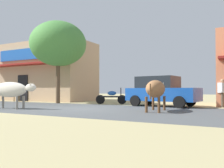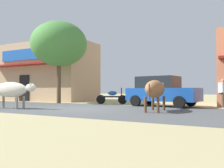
# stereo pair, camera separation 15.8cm
# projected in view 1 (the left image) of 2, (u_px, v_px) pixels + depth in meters

# --- Properties ---
(ground) EXTENTS (80.00, 80.00, 0.00)m
(ground) POSITION_uv_depth(u_px,v_px,m) (77.00, 108.00, 11.40)
(ground) COLOR tan
(asphalt_road) EXTENTS (72.00, 6.25, 0.00)m
(asphalt_road) POSITION_uv_depth(u_px,v_px,m) (77.00, 108.00, 11.40)
(asphalt_road) COLOR #4D5153
(asphalt_road) RESTS_ON ground
(storefront_left_cafe) EXTENTS (8.25, 4.94, 4.83)m
(storefront_left_cafe) POSITION_uv_depth(u_px,v_px,m) (47.00, 72.00, 20.56)
(storefront_left_cafe) COLOR tan
(storefront_left_cafe) RESTS_ON ground
(roadside_tree) EXTENTS (3.77, 3.77, 5.52)m
(roadside_tree) POSITION_uv_depth(u_px,v_px,m) (58.00, 44.00, 15.92)
(roadside_tree) COLOR brown
(roadside_tree) RESTS_ON ground
(parked_hatchback_car) EXTENTS (4.03, 2.27, 1.64)m
(parked_hatchback_car) POSITION_uv_depth(u_px,v_px,m) (161.00, 91.00, 12.99)
(parked_hatchback_car) COLOR #1849A0
(parked_hatchback_car) RESTS_ON ground
(parked_motorcycle) EXTENTS (1.80, 0.90, 1.04)m
(parked_motorcycle) POSITION_uv_depth(u_px,v_px,m) (112.00, 97.00, 14.93)
(parked_motorcycle) COLOR black
(parked_motorcycle) RESTS_ON ground
(cow_near_brown) EXTENTS (2.58, 0.82, 1.28)m
(cow_near_brown) POSITION_uv_depth(u_px,v_px,m) (11.00, 90.00, 11.22)
(cow_near_brown) COLOR beige
(cow_near_brown) RESTS_ON ground
(cow_far_dark) EXTENTS (0.94, 2.66, 1.31)m
(cow_far_dark) POSITION_uv_depth(u_px,v_px,m) (156.00, 89.00, 9.95)
(cow_far_dark) COLOR #9B673E
(cow_far_dark) RESTS_ON ground
(pedestrian_by_shop) EXTENTS (0.46, 0.61, 1.48)m
(pedestrian_by_shop) POSITION_uv_depth(u_px,v_px,m) (222.00, 91.00, 12.25)
(pedestrian_by_shop) COLOR brown
(pedestrian_by_shop) RESTS_ON ground
(cafe_chair_near_tree) EXTENTS (0.62, 0.62, 0.92)m
(cafe_chair_near_tree) POSITION_uv_depth(u_px,v_px,m) (18.00, 95.00, 19.38)
(cafe_chair_near_tree) COLOR brown
(cafe_chair_near_tree) RESTS_ON ground
(cafe_chair_by_doorway) EXTENTS (0.62, 0.62, 0.92)m
(cafe_chair_by_doorway) POSITION_uv_depth(u_px,v_px,m) (17.00, 95.00, 18.34)
(cafe_chair_by_doorway) COLOR brown
(cafe_chair_by_doorway) RESTS_ON ground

